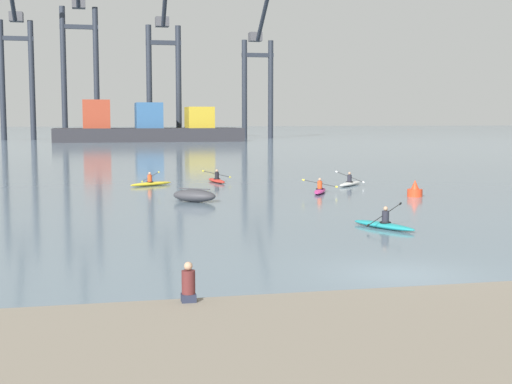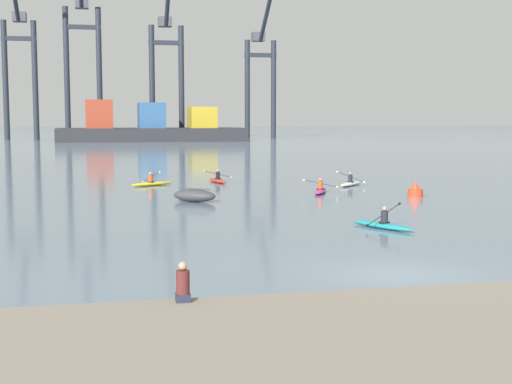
{
  "view_description": "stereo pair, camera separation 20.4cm",
  "coord_description": "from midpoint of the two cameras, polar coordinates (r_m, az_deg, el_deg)",
  "views": [
    {
      "loc": [
        -8.77,
        -19.54,
        4.65
      ],
      "look_at": [
        -0.28,
        18.9,
        0.6
      ],
      "focal_mm": 50.42,
      "sensor_mm": 36.0,
      "label": 1
    },
    {
      "loc": [
        -8.57,
        -19.58,
        4.65
      ],
      "look_at": [
        -0.28,
        18.9,
        0.6
      ],
      "focal_mm": 50.42,
      "sensor_mm": 36.0,
      "label": 2
    }
  ],
  "objects": [
    {
      "name": "gantry_crane_east",
      "position": [
        165.76,
        0.41,
        9.61
      ],
      "size": [
        7.34,
        15.38,
        31.74
      ],
      "color": "#232833",
      "rests_on": "ground"
    },
    {
      "name": "gantry_crane_west_mid",
      "position": [
        160.74,
        -13.57,
        10.87
      ],
      "size": [
        8.02,
        19.29,
        38.66
      ],
      "color": "#232833",
      "rests_on": "ground"
    },
    {
      "name": "kayak_teal",
      "position": [
        30.89,
        10.21,
        -2.55
      ],
      "size": [
        2.0,
        3.34,
        1.08
      ],
      "color": "teal",
      "rests_on": "ground"
    },
    {
      "name": "kayak_white",
      "position": [
        50.14,
        7.64,
        0.7
      ],
      "size": [
        2.72,
        2.93,
        1.01
      ],
      "color": "silver",
      "rests_on": "ground"
    },
    {
      "name": "ground_plane",
      "position": [
        21.89,
        11.56,
        -6.51
      ],
      "size": [
        800.0,
        800.0,
        0.0
      ],
      "primitive_type": "plane",
      "color": "slate"
    },
    {
      "name": "container_barge",
      "position": [
        146.85,
        -8.36,
        5.05
      ],
      "size": [
        37.33,
        10.97,
        8.25
      ],
      "color": "#28282D",
      "rests_on": "ground"
    },
    {
      "name": "kayak_yellow",
      "position": [
        50.23,
        -8.16,
        0.7
      ],
      "size": [
        3.2,
        2.31,
        1.08
      ],
      "color": "yellow",
      "rests_on": "ground"
    },
    {
      "name": "capsized_dinghy",
      "position": [
        40.19,
        -4.77,
        -0.29
      ],
      "size": [
        2.75,
        2.41,
        0.76
      ],
      "color": "#38383D",
      "rests_on": "ground"
    },
    {
      "name": "kayak_red",
      "position": [
        52.33,
        -2.97,
        0.96
      ],
      "size": [
        2.22,
        3.45,
        0.95
      ],
      "color": "red",
      "rests_on": "ground"
    },
    {
      "name": "channel_buoy",
      "position": [
        43.74,
        12.66,
        0.1
      ],
      "size": [
        0.9,
        0.9,
        1.0
      ],
      "color": "red",
      "rests_on": "ground"
    },
    {
      "name": "gantry_crane_west",
      "position": [
        162.07,
        -18.25,
        10.19
      ],
      "size": [
        7.25,
        20.06,
        36.89
      ],
      "color": "#232833",
      "rests_on": "ground"
    },
    {
      "name": "kayak_magenta",
      "position": [
        44.97,
        5.26,
        0.14
      ],
      "size": [
        2.08,
        3.35,
        0.95
      ],
      "color": "#C13384",
      "rests_on": "ground"
    },
    {
      "name": "gantry_crane_east_mid",
      "position": [
        154.38,
        -7.06,
        10.45
      ],
      "size": [
        7.39,
        17.78,
        37.33
      ],
      "color": "#232833",
      "rests_on": "ground"
    },
    {
      "name": "seated_onlooker",
      "position": [
        15.99,
        -5.46,
        -7.29
      ],
      "size": [
        0.32,
        0.3,
        0.9
      ],
      "color": "#23283D",
      "rests_on": "stone_quay"
    }
  ]
}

